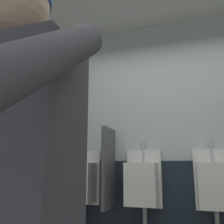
# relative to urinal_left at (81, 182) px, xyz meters

# --- Properties ---
(wall_back) EXTENTS (4.53, 0.12, 2.77)m
(wall_back) POSITION_rel_urinal_left_xyz_m (1.05, 0.22, 0.61)
(wall_back) COLOR silver
(wall_back) RESTS_ON ground_plane
(wainscot_band_back) EXTENTS (3.93, 0.03, 1.02)m
(wainscot_band_back) POSITION_rel_urinal_left_xyz_m (1.05, 0.14, -0.27)
(wainscot_band_back) COLOR #19232D
(wainscot_band_back) RESTS_ON ground_plane
(urinal_left) EXTENTS (0.40, 0.34, 1.24)m
(urinal_left) POSITION_rel_urinal_left_xyz_m (0.00, 0.00, 0.00)
(urinal_left) COLOR white
(urinal_left) RESTS_ON ground_plane
(urinal_middle) EXTENTS (0.40, 0.34, 1.24)m
(urinal_middle) POSITION_rel_urinal_left_xyz_m (0.75, 0.00, 0.00)
(urinal_middle) COLOR white
(urinal_middle) RESTS_ON ground_plane
(urinal_right) EXTENTS (0.40, 0.34, 1.24)m
(urinal_right) POSITION_rel_urinal_left_xyz_m (1.50, 0.00, 0.00)
(urinal_right) COLOR white
(urinal_right) RESTS_ON ground_plane
(privacy_divider_panel) EXTENTS (0.04, 0.40, 0.90)m
(privacy_divider_panel) POSITION_rel_urinal_left_xyz_m (0.38, -0.07, 0.17)
(privacy_divider_panel) COLOR #4C4C51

